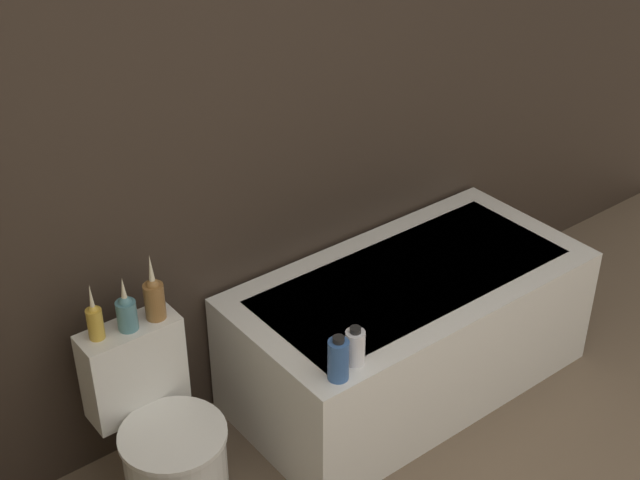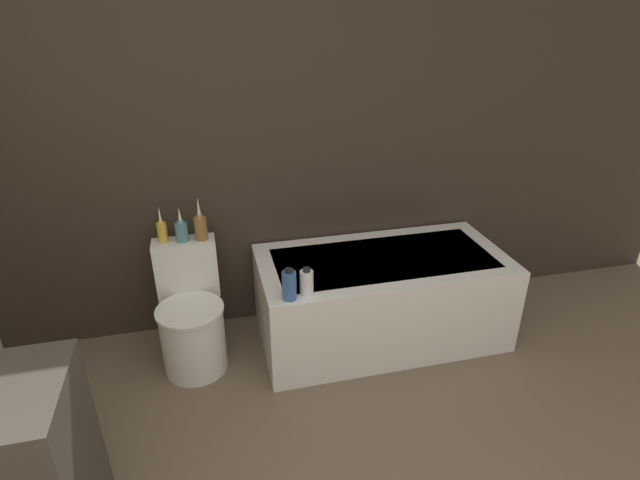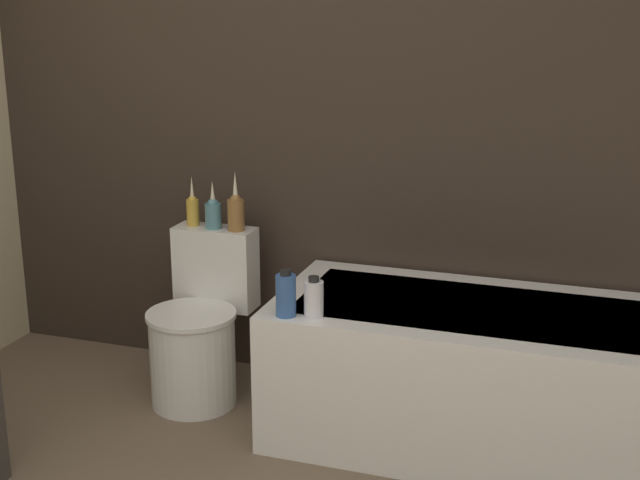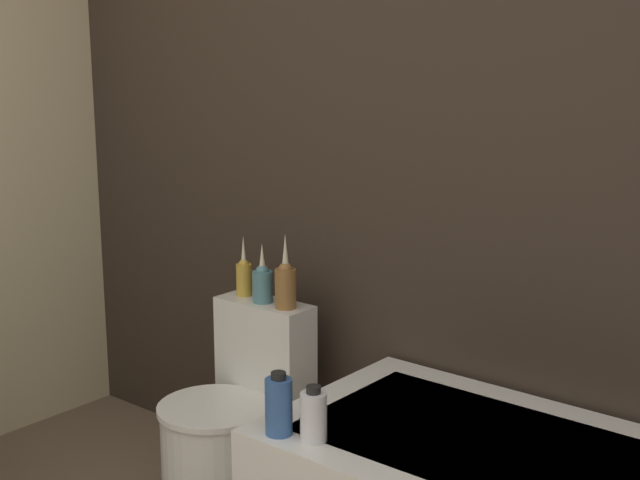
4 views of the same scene
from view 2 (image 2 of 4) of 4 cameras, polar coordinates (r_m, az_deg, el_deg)
name	(u,v)px [view 2 (image 2 of 4)]	position (r m, az deg, el deg)	size (l,w,h in m)	color
wall_back_tiled	(245,131)	(3.07, -8.57, 12.26)	(6.40, 0.06, 2.60)	#332821
bathtub	(381,297)	(3.24, 6.99, -6.44)	(1.54, 0.77, 0.57)	white
toilet	(192,320)	(3.08, -14.46, -8.81)	(0.39, 0.53, 0.73)	white
vase_gold	(162,230)	(3.02, -17.62, 1.10)	(0.06, 0.06, 0.22)	gold
vase_silver	(181,230)	(3.00, -15.56, 1.14)	(0.07, 0.07, 0.21)	teal
vase_bronze	(200,225)	(2.99, -13.50, 1.62)	(0.07, 0.07, 0.26)	olive
shampoo_bottle_tall	(289,285)	(2.64, -3.54, -5.16)	(0.08, 0.08, 0.18)	#335999
shampoo_bottle_short	(307,282)	(2.68, -1.54, -4.81)	(0.07, 0.07, 0.16)	silver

